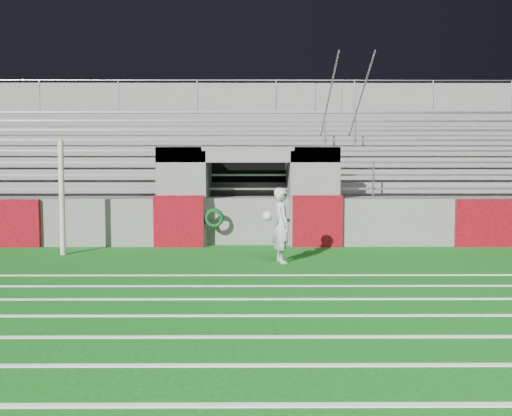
{
  "coord_description": "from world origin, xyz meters",
  "views": [
    {
      "loc": [
        0.13,
        -11.79,
        2.05
      ],
      "look_at": [
        0.2,
        1.8,
        1.1
      ],
      "focal_mm": 40.0,
      "sensor_mm": 36.0,
      "label": 1
    }
  ],
  "objects": [
    {
      "name": "field_markings",
      "position": [
        0.0,
        -5.0,
        0.01
      ],
      "size": [
        28.0,
        8.09,
        0.01
      ],
      "color": "white",
      "rests_on": "ground"
    },
    {
      "name": "goalkeeper_with_ball",
      "position": [
        0.74,
        0.49,
        0.82
      ],
      "size": [
        0.69,
        0.73,
        1.63
      ],
      "color": "#A0A4A9",
      "rests_on": "ground"
    },
    {
      "name": "hose_coil",
      "position": [
        -0.88,
        2.93,
        0.76
      ],
      "size": [
        0.51,
        0.14,
        0.51
      ],
      "color": "#0E4611",
      "rests_on": "ground"
    },
    {
      "name": "field_post",
      "position": [
        -4.39,
        1.67,
        1.36
      ],
      "size": [
        0.13,
        0.13,
        2.72
      ],
      "primitive_type": "cylinder",
      "color": "tan",
      "rests_on": "ground"
    },
    {
      "name": "stadium_structure",
      "position": [
        0.0,
        7.97,
        1.49
      ],
      "size": [
        26.0,
        8.48,
        5.42
      ],
      "color": "#585653",
      "rests_on": "ground"
    },
    {
      "name": "ground",
      "position": [
        0.0,
        0.0,
        0.0
      ],
      "size": [
        90.0,
        90.0,
        0.0
      ],
      "primitive_type": "plane",
      "color": "#0E5412",
      "rests_on": "ground"
    }
  ]
}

